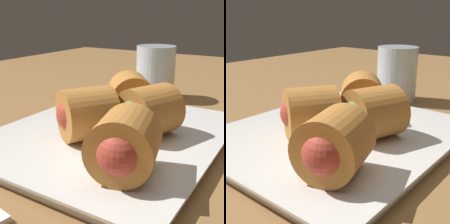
# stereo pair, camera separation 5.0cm
# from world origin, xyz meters

# --- Properties ---
(table_surface) EXTENTS (1.80, 1.40, 0.02)m
(table_surface) POSITION_xyz_m (0.00, 0.00, 0.01)
(table_surface) COLOR olive
(table_surface) RESTS_ON ground
(serving_plate) EXTENTS (0.31, 0.27, 0.01)m
(serving_plate) POSITION_xyz_m (0.04, 0.02, 0.03)
(serving_plate) COLOR silver
(serving_plate) RESTS_ON table_surface
(roll_front_left) EXTENTS (0.08, 0.09, 0.06)m
(roll_front_left) POSITION_xyz_m (0.00, 0.03, 0.07)
(roll_front_left) COLOR #B77533
(roll_front_left) RESTS_ON serving_plate
(roll_front_right) EXTENTS (0.08, 0.08, 0.06)m
(roll_front_right) POSITION_xyz_m (0.04, -0.03, 0.07)
(roll_front_right) COLOR #B77533
(roll_front_right) RESTS_ON serving_plate
(roll_back_left) EXTENTS (0.09, 0.09, 0.06)m
(roll_back_left) POSITION_xyz_m (0.10, 0.03, 0.07)
(roll_back_left) COLOR #B77533
(roll_back_left) RESTS_ON serving_plate
(roll_back_right) EXTENTS (0.08, 0.08, 0.06)m
(roll_back_right) POSITION_xyz_m (-0.06, -0.05, 0.07)
(roll_back_right) COLOR #B77533
(roll_back_right) RESTS_ON serving_plate
(drinking_glass) EXTENTS (0.07, 0.07, 0.10)m
(drinking_glass) POSITION_xyz_m (0.26, 0.06, 0.07)
(drinking_glass) COLOR silver
(drinking_glass) RESTS_ON table_surface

